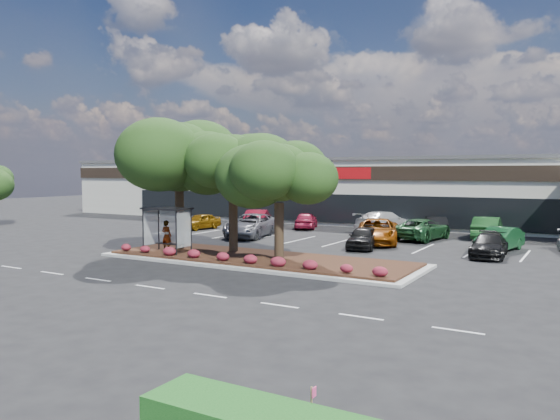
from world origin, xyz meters
The scene contains 25 objects.
ground centered at (0.00, 0.00, 0.00)m, with size 160.00×160.00×0.00m, color black.
retail_store centered at (0.06, 33.91, 3.15)m, with size 80.40×25.20×6.25m.
landscape_island centered at (-2.00, 4.00, 0.12)m, with size 18.00×6.00×0.26m.
lane_markings centered at (-0.14, 10.42, 0.01)m, with size 33.12×20.06×0.01m.
shrub_row centered at (-2.00, 1.90, 0.51)m, with size 17.00×0.80×0.50m, color maroon, non-canonical shape.
bus_shelter centered at (-7.50, 2.95, 2.31)m, with size 2.75×1.55×2.59m.
island_tree_west centered at (-8.00, 4.50, 4.21)m, with size 7.20×7.20×7.89m, color black, non-canonical shape.
island_tree_mid centered at (-4.50, 5.20, 3.92)m, with size 6.60×6.60×7.32m, color black, non-canonical shape.
island_tree_east centered at (-0.50, 3.70, 3.51)m, with size 5.80×5.80×6.50m, color black, non-canonical shape.
conifer_north_west centered at (-30.00, 46.00, 5.00)m, with size 4.40×4.40×10.00m, color black.
person_waiting centered at (-7.79, 3.08, 1.17)m, with size 0.66×0.43×1.81m, color #594C47.
survey_stake centered at (9.73, -12.68, 0.71)m, with size 0.08×0.14×1.11m.
car_0 centered at (-15.33, 15.72, 0.68)m, with size 1.59×3.96×1.35m, color #794E09.
car_1 centered at (-8.80, 13.76, 0.85)m, with size 2.82×6.11×1.70m, color #58575F.
car_2 centered at (-8.31, 12.79, 0.70)m, with size 2.31×5.00×1.39m, color slate.
car_3 centered at (1.03, 14.38, 0.85)m, with size 2.83×6.13×1.70m, color #7F3806.
car_4 centered at (1.15, 11.59, 0.71)m, with size 1.68×4.17×1.42m, color black.
car_5 centered at (8.70, 12.09, 0.67)m, with size 1.89×4.64×1.35m, color black.
car_6 centered at (8.87, 14.89, 0.74)m, with size 1.56×4.47×1.47m, color #144722.
car_9 centered at (-11.45, 18.80, 0.82)m, with size 1.74×5.00×1.65m, color maroon.
car_10 centered at (-7.71, 20.74, 0.73)m, with size 1.71×4.26×1.45m, color maroon.
car_11 centered at (-0.97, 21.50, 0.86)m, with size 2.40×5.91×1.72m, color silver.
car_12 centered at (3.02, 22.23, 0.71)m, with size 1.50×4.30×1.42m, color black.
car_13 centered at (3.17, 18.00, 0.77)m, with size 2.55×5.53×1.54m, color #1C4723.
car_14 centered at (7.17, 20.75, 0.83)m, with size 1.76×5.05×1.66m, color #1B491E.
Camera 1 is at (13.95, -21.10, 4.91)m, focal length 35.00 mm.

